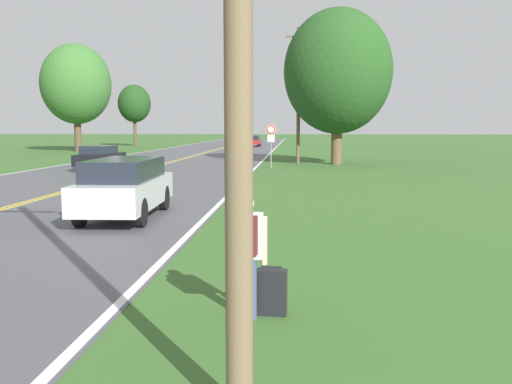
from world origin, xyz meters
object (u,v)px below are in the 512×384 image
at_px(suitcase, 272,292).
at_px(tree_left_verge, 338,72).
at_px(tree_mid_treeline, 134,104).
at_px(car_silver_suv_nearest, 125,186).
at_px(hitchhiker_person, 245,242).
at_px(car_red_sedan_mid_near, 253,141).
at_px(car_black_sedan_approaching, 100,157).
at_px(tree_behind_sign, 76,84).
at_px(traffic_sign, 271,135).

relative_size(suitcase, tree_left_verge, 0.06).
bearing_deg(tree_mid_treeline, tree_left_verge, -54.88).
bearing_deg(car_silver_suv_nearest, hitchhiker_person, 25.53).
xyz_separation_m(hitchhiker_person, suitcase, (0.34, 0.15, -0.72)).
height_order(suitcase, car_red_sedan_mid_near, car_red_sedan_mid_near).
relative_size(tree_left_verge, car_black_sedan_approaching, 2.37).
bearing_deg(car_black_sedan_approaching, suitcase, -154.17).
xyz_separation_m(tree_left_verge, tree_behind_sign, (-25.96, 18.55, 0.74)).
distance_m(tree_mid_treeline, car_red_sedan_mid_near, 16.92).
distance_m(tree_behind_sign, car_silver_suv_nearest, 45.81).
height_order(tree_behind_sign, car_red_sedan_mid_near, tree_behind_sign).
relative_size(hitchhiker_person, suitcase, 2.48).
distance_m(suitcase, car_red_sedan_mid_near, 65.61).
height_order(traffic_sign, tree_left_verge, tree_left_verge).
relative_size(car_silver_suv_nearest, car_red_sedan_mid_near, 1.07).
bearing_deg(car_red_sedan_mid_near, traffic_sign, 7.99).
xyz_separation_m(tree_behind_sign, car_black_sedan_approaching, (11.40, -24.50, -6.28)).
xyz_separation_m(tree_behind_sign, tree_mid_treeline, (1.21, 16.65, -1.31)).
xyz_separation_m(traffic_sign, tree_left_verge, (4.33, 4.24, 4.24)).
distance_m(tree_behind_sign, car_black_sedan_approaching, 27.75).
height_order(suitcase, car_silver_suv_nearest, car_silver_suv_nearest).
height_order(hitchhiker_person, tree_mid_treeline, tree_mid_treeline).
bearing_deg(tree_mid_treeline, hitchhiker_person, -72.11).
xyz_separation_m(hitchhiker_person, traffic_sign, (-0.88, 26.56, 1.03)).
bearing_deg(car_black_sedan_approaching, tree_left_verge, -66.81).
height_order(tree_left_verge, tree_mid_treeline, tree_left_verge).
bearing_deg(traffic_sign, tree_mid_treeline, 117.38).
xyz_separation_m(hitchhiker_person, car_red_sedan_mid_near, (-5.14, 65.53, -0.26)).
bearing_deg(car_red_sedan_mid_near, tree_behind_sign, -45.27).
height_order(suitcase, traffic_sign, traffic_sign).
bearing_deg(tree_behind_sign, car_silver_suv_nearest, -66.11).
distance_m(tree_behind_sign, tree_mid_treeline, 16.74).
relative_size(tree_behind_sign, car_black_sedan_approaching, 2.53).
distance_m(traffic_sign, tree_behind_sign, 31.81).
bearing_deg(car_silver_suv_nearest, traffic_sign, 167.93).
bearing_deg(traffic_sign, tree_behind_sign, 133.50).
bearing_deg(tree_mid_treeline, car_black_sedan_approaching, -76.09).
xyz_separation_m(car_silver_suv_nearest, car_black_sedan_approaching, (-6.99, 17.00, -0.14)).
relative_size(suitcase, car_red_sedan_mid_near, 0.15).
distance_m(hitchhiker_person, tree_behind_sign, 54.57).
height_order(car_black_sedan_approaching, car_red_sedan_mid_near, car_red_sedan_mid_near).
xyz_separation_m(suitcase, car_silver_suv_nearest, (-4.47, 7.69, 0.59)).
distance_m(tree_left_verge, car_silver_suv_nearest, 24.77).
xyz_separation_m(traffic_sign, car_red_sedan_mid_near, (-4.25, 38.97, -1.29)).
bearing_deg(traffic_sign, car_black_sedan_approaching, -170.48).
bearing_deg(tree_left_verge, hitchhiker_person, -96.39).
distance_m(tree_left_verge, tree_mid_treeline, 43.03).
xyz_separation_m(tree_behind_sign, car_silver_suv_nearest, (18.39, -41.51, -6.14)).
bearing_deg(traffic_sign, car_silver_suv_nearest, -99.83).
bearing_deg(hitchhiker_person, tree_behind_sign, 29.79).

